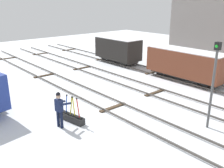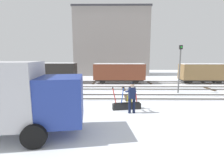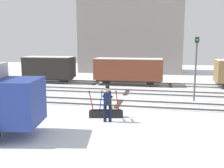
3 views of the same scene
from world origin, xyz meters
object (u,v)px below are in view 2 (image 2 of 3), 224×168
(rail_worker, at_px, (132,95))
(signal_post, at_px, (180,65))
(freight_car_near_switch, at_px, (56,72))
(freight_car_far_end, at_px, (119,72))
(freight_car_back_track, at_px, (203,72))
(switch_lever_frame, at_px, (127,105))

(rail_worker, bearing_deg, signal_post, 38.30)
(freight_car_near_switch, height_order, freight_car_far_end, freight_car_near_switch)
(freight_car_near_switch, distance_m, freight_car_back_track, 18.30)
(freight_car_near_switch, height_order, freight_car_back_track, freight_car_near_switch)
(freight_car_near_switch, bearing_deg, signal_post, -24.13)
(rail_worker, xyz_separation_m, freight_car_back_track, (10.05, 11.31, 0.35))
(freight_car_far_end, bearing_deg, signal_post, -47.52)
(signal_post, relative_size, freight_car_far_end, 0.68)
(switch_lever_frame, xyz_separation_m, freight_car_near_switch, (-8.01, 10.58, 1.20))
(freight_car_near_switch, bearing_deg, rail_worker, -54.25)
(freight_car_far_end, bearing_deg, freight_car_near_switch, -179.63)
(freight_car_back_track, distance_m, freight_car_far_end, 10.42)
(freight_car_far_end, bearing_deg, rail_worker, -87.77)
(freight_car_back_track, xyz_separation_m, freight_car_far_end, (-10.42, -0.00, 0.01))
(switch_lever_frame, bearing_deg, freight_car_far_end, 80.21)
(freight_car_back_track, bearing_deg, freight_car_far_end, 179.87)
(signal_post, distance_m, freight_car_near_switch, 14.35)
(rail_worker, distance_m, freight_car_far_end, 11.32)
(signal_post, height_order, freight_car_back_track, signal_post)
(switch_lever_frame, bearing_deg, signal_post, 32.92)
(signal_post, height_order, freight_car_near_switch, signal_post)
(rail_worker, height_order, freight_car_far_end, freight_car_far_end)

